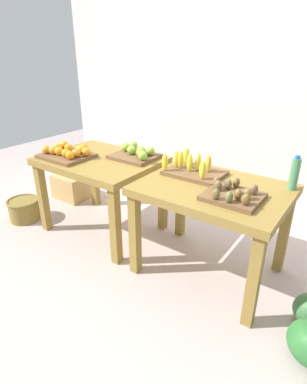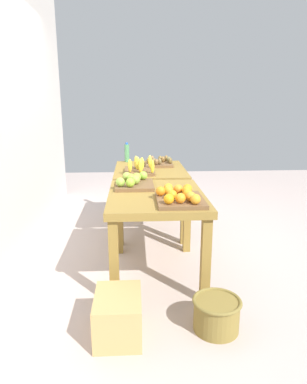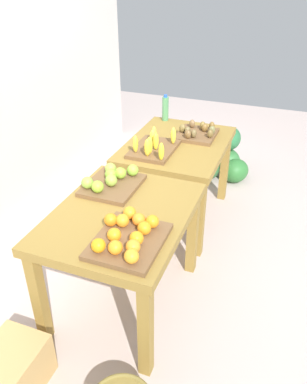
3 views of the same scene
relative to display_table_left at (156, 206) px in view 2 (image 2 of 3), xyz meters
name	(u,v)px [view 2 (image 2 of 3)]	position (x,y,z in m)	size (l,w,h in m)	color
ground_plane	(153,247)	(0.56, 0.00, -0.63)	(8.00, 8.00, 0.00)	#B9A7A1
back_wall	(6,99)	(0.56, 1.35, 0.87)	(4.40, 0.12, 3.00)	silver
display_table_left	(156,206)	(0.00, 0.00, 0.00)	(1.04, 0.80, 0.73)	olive
display_table_right	(150,178)	(1.12, 0.00, 0.00)	(1.04, 0.80, 0.73)	olive
orange_bin	(179,196)	(-0.25, -0.16, 0.15)	(0.44, 0.37, 0.11)	brown
apple_bin	(133,182)	(0.26, 0.19, 0.15)	(0.40, 0.34, 0.11)	brown
banana_crate	(140,169)	(0.88, 0.12, 0.15)	(0.44, 0.32, 0.17)	brown
kiwi_bin	(159,163)	(1.31, -0.12, 0.14)	(0.36, 0.33, 0.10)	brown
water_bottle	(127,153)	(1.58, 0.27, 0.22)	(0.06, 0.06, 0.24)	#4C8C59
watermelon_pile	(165,192)	(2.08, -0.26, -0.44)	(0.61, 0.60, 0.51)	#326F38
wicker_basket	(216,314)	(-0.81, -0.35, -0.51)	(0.33, 0.33, 0.22)	olive
cardboard_produce_box	(118,315)	(-0.83, 0.30, -0.49)	(0.40, 0.30, 0.28)	tan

